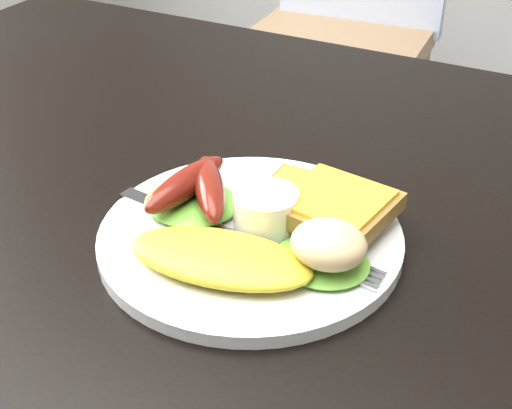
# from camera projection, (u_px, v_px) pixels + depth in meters

# --- Properties ---
(dining_table) EXTENTS (1.20, 0.80, 0.04)m
(dining_table) POSITION_uv_depth(u_px,v_px,m) (252.00, 213.00, 0.66)
(dining_table) COLOR black
(dining_table) RESTS_ON ground
(dining_chair) EXTENTS (0.47, 0.47, 0.05)m
(dining_chair) POSITION_uv_depth(u_px,v_px,m) (329.00, 51.00, 1.79)
(dining_chair) COLOR #A47E59
(dining_chair) RESTS_ON ground
(plate) EXTENTS (0.25, 0.25, 0.01)m
(plate) POSITION_uv_depth(u_px,v_px,m) (250.00, 237.00, 0.59)
(plate) COLOR white
(plate) RESTS_ON dining_table
(lettuce_left) EXTENTS (0.09, 0.08, 0.01)m
(lettuce_left) POSITION_uv_depth(u_px,v_px,m) (192.00, 203.00, 0.61)
(lettuce_left) COLOR #639F2C
(lettuce_left) RESTS_ON plate
(lettuce_right) EXTENTS (0.09, 0.08, 0.01)m
(lettuce_right) POSITION_uv_depth(u_px,v_px,m) (321.00, 261.00, 0.54)
(lettuce_right) COLOR green
(lettuce_right) RESTS_ON plate
(omelette) EXTENTS (0.15, 0.09, 0.02)m
(omelette) POSITION_uv_depth(u_px,v_px,m) (220.00, 258.00, 0.54)
(omelette) COLOR gold
(omelette) RESTS_ON plate
(sausage_a) EXTENTS (0.04, 0.11, 0.03)m
(sausage_a) POSITION_uv_depth(u_px,v_px,m) (186.00, 184.00, 0.61)
(sausage_a) COLOR #602314
(sausage_a) RESTS_ON lettuce_left
(sausage_b) EXTENTS (0.08, 0.10, 0.03)m
(sausage_b) POSITION_uv_depth(u_px,v_px,m) (209.00, 188.00, 0.60)
(sausage_b) COLOR maroon
(sausage_b) RESTS_ON lettuce_left
(ramekin) EXTENTS (0.07, 0.07, 0.03)m
(ramekin) POSITION_uv_depth(u_px,v_px,m) (266.00, 210.00, 0.58)
(ramekin) COLOR white
(ramekin) RESTS_ON plate
(toast_a) EXTENTS (0.08, 0.08, 0.01)m
(toast_a) POSITION_uv_depth(u_px,v_px,m) (305.00, 202.00, 0.61)
(toast_a) COLOR brown
(toast_a) RESTS_ON plate
(toast_b) EXTENTS (0.10, 0.10, 0.01)m
(toast_b) POSITION_uv_depth(u_px,v_px,m) (336.00, 207.00, 0.58)
(toast_b) COLOR olive
(toast_b) RESTS_ON toast_a
(potato_salad) EXTENTS (0.06, 0.06, 0.03)m
(potato_salad) POSITION_uv_depth(u_px,v_px,m) (329.00, 244.00, 0.53)
(potato_salad) COLOR beige
(potato_salad) RESTS_ON lettuce_right
(fork) EXTENTS (0.18, 0.04, 0.00)m
(fork) POSITION_uv_depth(u_px,v_px,m) (205.00, 226.00, 0.59)
(fork) COLOR #ADAFB7
(fork) RESTS_ON plate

